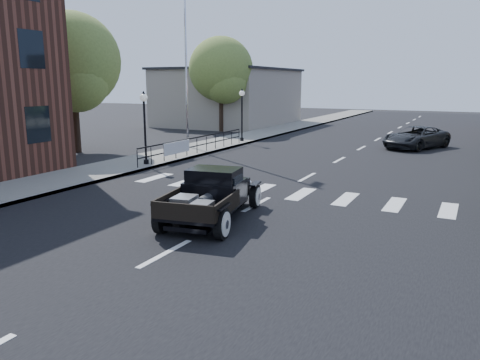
% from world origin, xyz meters
% --- Properties ---
extents(ground, '(120.00, 120.00, 0.00)m').
position_xyz_m(ground, '(0.00, 0.00, 0.00)').
color(ground, black).
rests_on(ground, ground).
extents(road, '(14.00, 80.00, 0.02)m').
position_xyz_m(road, '(0.00, 15.00, 0.01)').
color(road, black).
rests_on(road, ground).
extents(road_markings, '(12.00, 60.00, 0.06)m').
position_xyz_m(road_markings, '(0.00, 10.00, 0.00)').
color(road_markings, silver).
rests_on(road_markings, ground).
extents(sidewalk_left, '(3.00, 80.00, 0.15)m').
position_xyz_m(sidewalk_left, '(-8.50, 15.00, 0.07)').
color(sidewalk_left, gray).
rests_on(sidewalk_left, ground).
extents(low_building_left, '(10.00, 12.00, 5.00)m').
position_xyz_m(low_building_left, '(-15.00, 28.00, 2.50)').
color(low_building_left, '#A19687').
rests_on(low_building_left, ground).
extents(railing, '(0.08, 10.00, 1.00)m').
position_xyz_m(railing, '(-7.30, 10.00, 0.65)').
color(railing, black).
rests_on(railing, sidewalk_left).
extents(banner, '(0.04, 2.20, 0.60)m').
position_xyz_m(banner, '(-7.22, 8.00, 0.45)').
color(banner, silver).
rests_on(banner, sidewalk_left).
extents(lamp_post_b, '(0.36, 0.36, 3.38)m').
position_xyz_m(lamp_post_b, '(-7.60, 6.00, 1.84)').
color(lamp_post_b, black).
rests_on(lamp_post_b, sidewalk_left).
extents(lamp_post_c, '(0.36, 0.36, 3.38)m').
position_xyz_m(lamp_post_c, '(-7.60, 16.00, 1.84)').
color(lamp_post_c, black).
rests_on(lamp_post_c, sidewalk_left).
extents(flagpole, '(0.12, 0.12, 13.15)m').
position_xyz_m(flagpole, '(-9.20, 12.00, 6.73)').
color(flagpole, silver).
rests_on(flagpole, sidewalk_left).
extents(big_tree_near, '(5.25, 5.25, 7.72)m').
position_xyz_m(big_tree_near, '(-14.00, 8.00, 3.86)').
color(big_tree_near, olive).
rests_on(big_tree_near, ground).
extents(big_tree_far, '(5.12, 5.12, 7.52)m').
position_xyz_m(big_tree_far, '(-12.50, 22.00, 3.76)').
color(big_tree_far, olive).
rests_on(big_tree_far, ground).
extents(hotrod_pickup, '(2.75, 4.66, 1.52)m').
position_xyz_m(hotrod_pickup, '(-0.41, -0.14, 0.76)').
color(hotrod_pickup, black).
rests_on(hotrod_pickup, ground).
extents(second_car, '(3.92, 5.20, 1.31)m').
position_xyz_m(second_car, '(2.91, 18.41, 0.66)').
color(second_car, black).
rests_on(second_car, ground).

